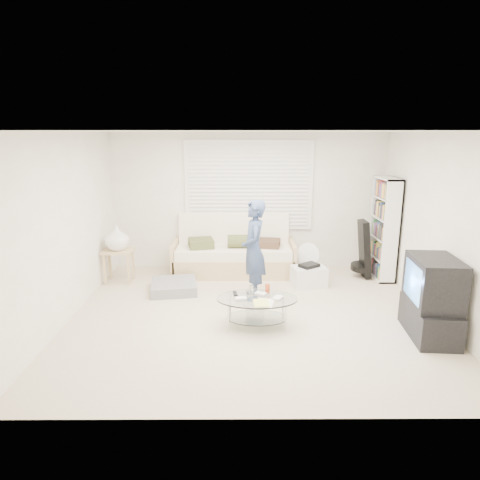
{
  "coord_description": "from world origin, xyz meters",
  "views": [
    {
      "loc": [
        -0.2,
        -5.56,
        2.48
      ],
      "look_at": [
        -0.17,
        0.3,
        1.01
      ],
      "focal_mm": 32.0,
      "sensor_mm": 36.0,
      "label": 1
    }
  ],
  "objects_px": {
    "coffee_table": "(257,303)",
    "futon_sofa": "(234,254)",
    "bookshelf": "(384,229)",
    "tv_unit": "(432,299)"
  },
  "relations": [
    {
      "from": "futon_sofa",
      "to": "tv_unit",
      "type": "bearing_deg",
      "value": -45.47
    },
    {
      "from": "bookshelf",
      "to": "tv_unit",
      "type": "height_order",
      "value": "bookshelf"
    },
    {
      "from": "futon_sofa",
      "to": "tv_unit",
      "type": "height_order",
      "value": "futon_sofa"
    },
    {
      "from": "coffee_table",
      "to": "futon_sofa",
      "type": "bearing_deg",
      "value": 98.4
    },
    {
      "from": "coffee_table",
      "to": "bookshelf",
      "type": "bearing_deg",
      "value": 40.83
    },
    {
      "from": "futon_sofa",
      "to": "bookshelf",
      "type": "height_order",
      "value": "bookshelf"
    },
    {
      "from": "tv_unit",
      "to": "coffee_table",
      "type": "height_order",
      "value": "tv_unit"
    },
    {
      "from": "bookshelf",
      "to": "tv_unit",
      "type": "bearing_deg",
      "value": -93.19
    },
    {
      "from": "tv_unit",
      "to": "bookshelf",
      "type": "bearing_deg",
      "value": 86.81
    },
    {
      "from": "bookshelf",
      "to": "coffee_table",
      "type": "xyz_separation_m",
      "value": [
        -2.27,
        -1.96,
        -0.56
      ]
    }
  ]
}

